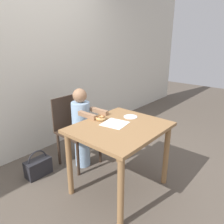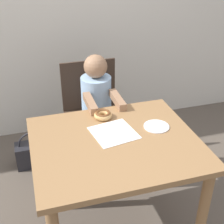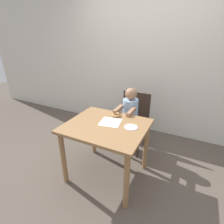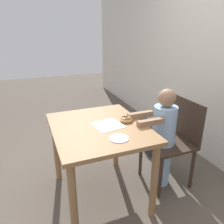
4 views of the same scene
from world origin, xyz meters
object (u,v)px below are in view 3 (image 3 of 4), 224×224
chair (133,120)px  handbag (108,129)px  child_figure (130,120)px  donut (116,114)px

chair → handbag: size_ratio=2.69×
chair → handbag: (-0.51, 0.12, -0.37)m
child_figure → chair: bearing=90.0°
child_figure → donut: (-0.06, -0.38, 0.24)m
donut → chair: bearing=83.7°
child_figure → handbag: (-0.51, 0.25, -0.42)m
donut → handbag: donut is taller
handbag → chair: bearing=-12.7°
chair → child_figure: size_ratio=0.87×
chair → handbag: bearing=167.3°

